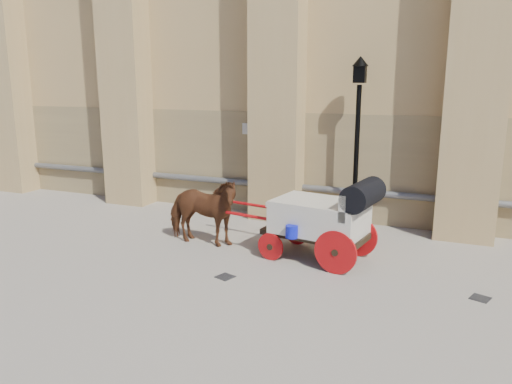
% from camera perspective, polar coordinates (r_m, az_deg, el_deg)
% --- Properties ---
extents(ground, '(90.00, 90.00, 0.00)m').
position_cam_1_polar(ground, '(10.91, 0.75, -8.25)').
color(ground, gray).
rests_on(ground, ground).
extents(horse, '(0.91, 1.99, 1.68)m').
position_cam_1_polar(horse, '(11.98, -6.20, -2.18)').
color(horse, brown).
rests_on(horse, ground).
extents(carriage, '(4.40, 1.82, 1.87)m').
position_cam_1_polar(carriage, '(10.96, 7.94, -2.73)').
color(carriage, black).
rests_on(carriage, ground).
extents(street_lamp, '(0.42, 0.42, 4.48)m').
position_cam_1_polar(street_lamp, '(13.21, 11.47, 5.92)').
color(street_lamp, black).
rests_on(street_lamp, ground).
extents(drain_grate_near, '(0.41, 0.41, 0.01)m').
position_cam_1_polar(drain_grate_near, '(10.25, -3.54, -9.65)').
color(drain_grate_near, black).
rests_on(drain_grate_near, ground).
extents(drain_grate_far, '(0.41, 0.41, 0.01)m').
position_cam_1_polar(drain_grate_far, '(10.17, 24.25, -11.01)').
color(drain_grate_far, black).
rests_on(drain_grate_far, ground).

